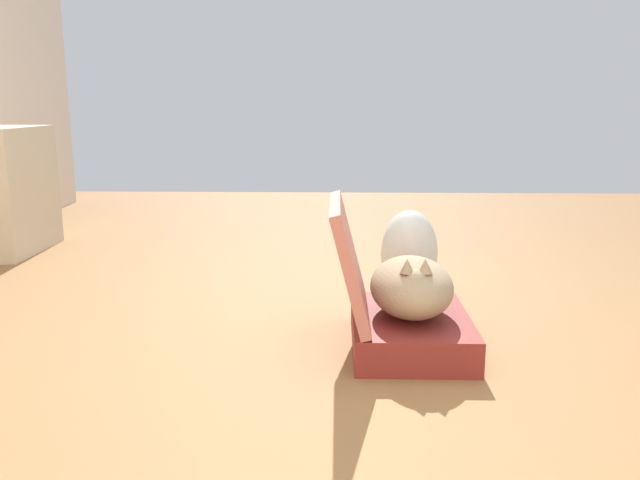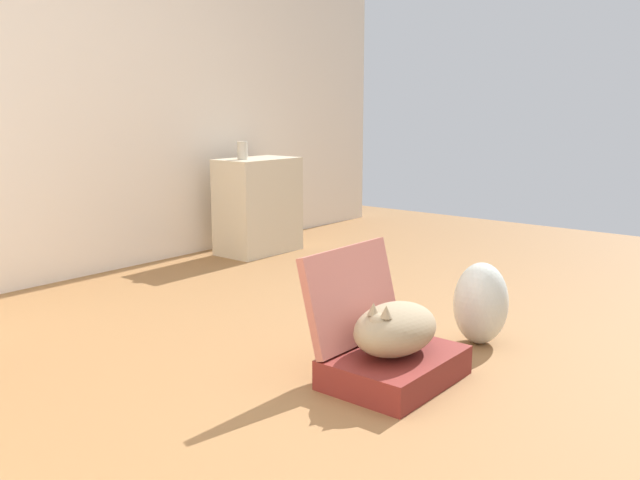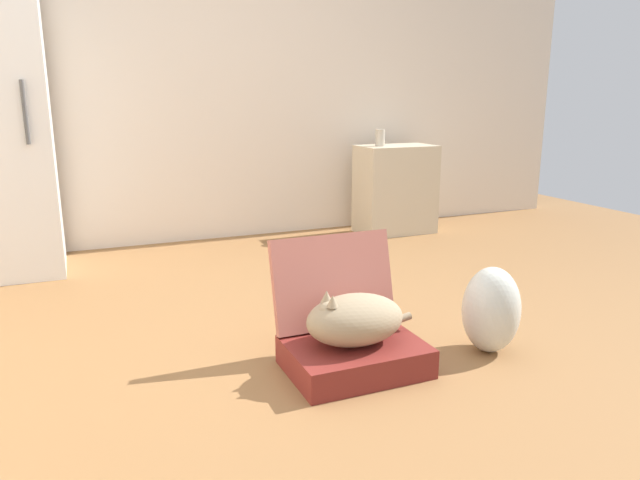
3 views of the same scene
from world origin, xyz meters
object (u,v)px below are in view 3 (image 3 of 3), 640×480
object	(u,v)px
plastic_bag_white	(491,310)
vase_tall	(380,138)
suitcase_base	(355,357)
side_table	(395,189)
cat	(354,319)

from	to	relation	value
plastic_bag_white	vase_tall	xyz separation A→B (m)	(0.62, 2.16, 0.57)
suitcase_base	side_table	world-z (taller)	side_table
cat	plastic_bag_white	xyz separation A→B (m)	(0.62, -0.06, -0.03)
cat	vase_tall	xyz separation A→B (m)	(1.25, 2.10, 0.54)
side_table	plastic_bag_white	bearing A→B (deg)	-109.66
suitcase_base	cat	world-z (taller)	cat
vase_tall	plastic_bag_white	bearing A→B (deg)	-106.08
cat	vase_tall	bearing A→B (deg)	59.35
vase_tall	suitcase_base	bearing A→B (deg)	-120.55
cat	suitcase_base	bearing A→B (deg)	-4.35
suitcase_base	vase_tall	world-z (taller)	vase_tall
suitcase_base	side_table	xyz separation A→B (m)	(1.39, 2.10, 0.29)
plastic_bag_white	suitcase_base	bearing A→B (deg)	174.52
suitcase_base	plastic_bag_white	bearing A→B (deg)	-5.48
plastic_bag_white	side_table	bearing A→B (deg)	70.34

